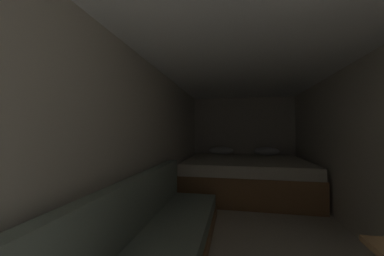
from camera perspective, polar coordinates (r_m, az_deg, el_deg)
The scene contains 7 objects.
ground_plane at distance 2.93m, azimuth 15.31°, elevation -25.37°, with size 7.48×7.48×0.00m, color beige.
wall_back at distance 5.43m, azimuth 13.18°, elevation -2.97°, with size 2.47×0.05×2.03m, color beige.
wall_left at distance 2.85m, azimuth -9.88°, elevation -4.88°, with size 0.05×5.48×2.03m, color beige.
wall_right at distance 3.01m, azimuth 38.95°, elevation -4.49°, with size 0.05×5.48×2.03m, color beige.
ceiling_slab at distance 2.79m, azimuth 15.13°, elevation 16.67°, with size 2.47×5.48×0.05m, color white.
bed at distance 4.49m, azimuth 13.67°, elevation -12.04°, with size 2.25×1.94×0.86m.
sofa_left at distance 2.14m, azimuth -9.99°, elevation -28.15°, with size 0.72×2.84×0.78m.
Camera 1 is at (-0.19, -0.66, 1.21)m, focal length 20.38 mm.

